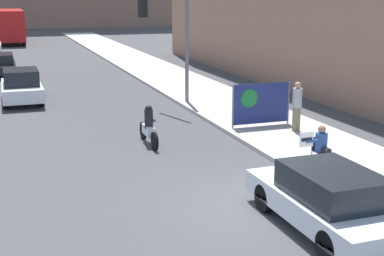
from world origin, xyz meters
TOP-DOWN VIEW (x-y plane):
  - ground_plane at (0.00, 0.00)m, footprint 160.00×160.00m
  - sidewalk_curb at (3.69, 15.00)m, footprint 3.85×90.00m
  - seated_protester at (2.65, 1.84)m, footprint 0.95×0.77m
  - jogger_on_sidewalk at (4.06, 5.64)m, footprint 0.34×0.34m
  - protest_banner at (3.20, 6.72)m, footprint 2.31×0.06m
  - traffic_light_pole at (1.31, 11.81)m, footprint 2.40×2.16m
  - parked_car_curbside at (0.60, -1.59)m, footprint 1.74×4.20m
  - car_on_road_nearest at (-4.86, 15.01)m, footprint 1.75×4.18m
  - car_on_road_midblock at (-5.73, 24.35)m, footprint 1.71×4.66m
  - city_bus_on_road at (-4.57, 48.59)m, footprint 2.47×10.91m
  - motorcycle_on_road at (-1.21, 6.10)m, footprint 0.28×2.07m

SIDE VIEW (x-z plane):
  - ground_plane at x=0.00m, z-range 0.00..0.00m
  - sidewalk_curb at x=3.69m, z-range 0.00..0.14m
  - motorcycle_on_road at x=-1.21m, z-range -0.10..1.23m
  - car_on_road_midblock at x=-5.73m, z-range 0.01..1.36m
  - parked_car_curbside at x=0.60m, z-range 0.00..1.37m
  - seated_protester at x=2.65m, z-range 0.17..1.33m
  - car_on_road_nearest at x=-4.86m, z-range -0.01..1.53m
  - protest_banner at x=3.20m, z-range 0.19..1.77m
  - jogger_on_sidewalk at x=4.06m, z-range 0.16..1.91m
  - city_bus_on_road at x=-4.57m, z-range 0.25..3.61m
  - traffic_light_pole at x=1.31m, z-range 0.99..5.92m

